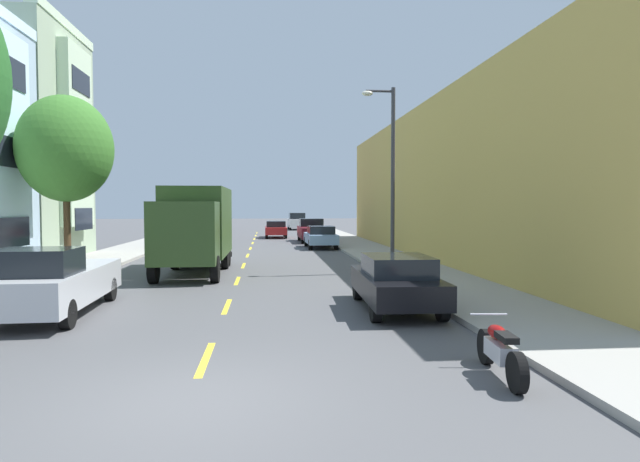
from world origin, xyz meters
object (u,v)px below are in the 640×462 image
(parked_sedan_charcoal, at_px, (217,224))
(parked_pickup_silver, at_px, (51,282))
(street_tree_second, at_px, (66,149))
(moving_red_sedan, at_px, (276,229))
(parked_suv_white, at_px, (297,221))
(parked_motorcycle, at_px, (500,351))
(parked_sedan_sky, at_px, (321,236))
(street_lamp, at_px, (389,166))
(parked_sedan_champagne, at_px, (207,228))
(parked_wagon_teal, at_px, (190,233))
(parked_sedan_black, at_px, (396,281))
(parked_wagon_forest, at_px, (178,237))
(delivery_box_truck, at_px, (196,225))
(parked_pickup_burgundy, at_px, (312,231))

(parked_sedan_charcoal, bearing_deg, parked_pickup_silver, -89.78)
(street_tree_second, relative_size, moving_red_sedan, 1.49)
(parked_suv_white, height_order, parked_motorcycle, parked_suv_white)
(parked_sedan_sky, height_order, parked_suv_white, parked_suv_white)
(street_lamp, distance_m, parked_sedan_charcoal, 39.48)
(parked_motorcycle, bearing_deg, parked_sedan_champagne, 102.53)
(street_lamp, height_order, parked_wagon_teal, street_lamp)
(parked_suv_white, xyz_separation_m, parked_pickup_silver, (-8.67, -47.99, -0.16))
(street_lamp, bearing_deg, parked_suv_white, 92.13)
(parked_sedan_black, height_order, parked_wagon_forest, parked_wagon_forest)
(delivery_box_truck, distance_m, moving_red_sedan, 24.17)
(parked_wagon_teal, distance_m, parked_pickup_silver, 25.44)
(parked_pickup_silver, distance_m, parked_motorcycle, 10.64)
(street_tree_second, xyz_separation_m, parked_motorcycle, (11.15, -12.95, -4.42))
(street_tree_second, bearing_deg, parked_wagon_forest, 80.22)
(parked_pickup_silver, bearing_deg, moving_red_sedan, 79.44)
(delivery_box_truck, bearing_deg, parked_suv_white, 81.03)
(parked_pickup_burgundy, bearing_deg, parked_sedan_sky, -89.98)
(parked_pickup_burgundy, xyz_separation_m, parked_pickup_silver, (-8.70, -26.86, 0.00))
(parked_suv_white, bearing_deg, parked_pickup_silver, -100.24)
(parked_wagon_forest, relative_size, parked_sedan_sky, 1.05)
(parked_sedan_black, relative_size, parked_suv_white, 0.94)
(street_lamp, bearing_deg, parked_wagon_forest, 130.38)
(parked_pickup_burgundy, xyz_separation_m, parked_suv_white, (-0.03, 21.13, 0.16))
(parked_pickup_burgundy, bearing_deg, moving_red_sedan, 116.25)
(parked_suv_white, relative_size, parked_sedan_charcoal, 1.07)
(parked_sedan_charcoal, bearing_deg, parked_sedan_black, -79.03)
(parked_sedan_charcoal, bearing_deg, parked_wagon_teal, -90.21)
(street_tree_second, height_order, delivery_box_truck, street_tree_second)
(street_tree_second, relative_size, parked_pickup_silver, 1.25)
(moving_red_sedan, bearing_deg, parked_motorcycle, -85.56)
(parked_pickup_burgundy, relative_size, parked_motorcycle, 2.59)
(street_lamp, xyz_separation_m, parked_suv_white, (-1.51, 40.56, -3.34))
(parked_sedan_charcoal, xyz_separation_m, moving_red_sedan, (6.19, -13.07, 0.00))
(parked_wagon_teal, xyz_separation_m, parked_motorcycle, (9.22, -31.15, -0.39))
(parked_sedan_sky, bearing_deg, moving_red_sedan, 102.91)
(parked_sedan_champagne, xyz_separation_m, parked_sedan_charcoal, (-0.17, 10.71, 0.00))
(street_lamp, relative_size, parked_suv_white, 1.51)
(parked_sedan_sky, bearing_deg, parked_sedan_black, -90.15)
(parked_pickup_burgundy, height_order, parked_sedan_charcoal, parked_pickup_burgundy)
(parked_sedan_charcoal, xyz_separation_m, parked_motorcycle, (9.14, -51.07, -0.34))
(parked_pickup_silver, distance_m, moving_red_sedan, 32.85)
(parked_sedan_champagne, bearing_deg, delivery_box_truck, -84.73)
(delivery_box_truck, distance_m, parked_wagon_teal, 17.25)
(parked_wagon_teal, bearing_deg, parked_pickup_burgundy, 9.04)
(parked_pickup_burgundy, bearing_deg, parked_wagon_teal, -170.96)
(parked_sedan_champagne, relative_size, parked_wagon_teal, 0.95)
(parked_pickup_silver, distance_m, parked_sedan_charcoal, 45.36)
(street_lamp, xyz_separation_m, delivery_box_truck, (-7.76, 0.99, -2.38))
(street_tree_second, relative_size, parked_sedan_black, 1.47)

